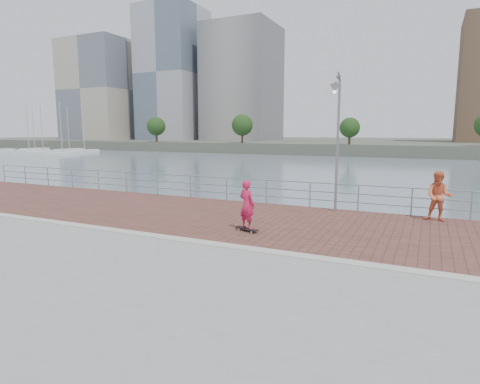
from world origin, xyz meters
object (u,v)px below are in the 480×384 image
at_px(guardrail, 288,190).
at_px(street_lamp, 336,119).
at_px(skateboarder, 247,205).
at_px(bystander, 439,196).

height_order(guardrail, street_lamp, street_lamp).
xyz_separation_m(skateboarder, bystander, (5.74, 4.42, 0.02)).
height_order(street_lamp, skateboarder, street_lamp).
relative_size(street_lamp, bystander, 2.89).
height_order(guardrail, bystander, bystander).
distance_m(skateboarder, bystander, 7.24).
bearing_deg(street_lamp, skateboarder, -114.38).
bearing_deg(guardrail, bystander, -6.80).
distance_m(guardrail, bystander, 6.10).
distance_m(street_lamp, bystander, 4.76).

